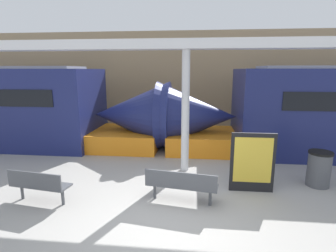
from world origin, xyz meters
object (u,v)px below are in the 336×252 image
at_px(bench_near, 181,184).
at_px(trash_bin, 319,169).
at_px(poster_board, 252,162).
at_px(bench_far, 38,184).
at_px(support_column_near, 185,112).

distance_m(bench_near, trash_bin, 3.84).
bearing_deg(poster_board, bench_far, -167.11).
relative_size(bench_near, support_column_near, 0.47).
bearing_deg(trash_bin, poster_board, -163.98).
bearing_deg(bench_near, bench_far, -165.12).
bearing_deg(bench_near, poster_board, 33.69).
bearing_deg(bench_far, trash_bin, 22.14).
height_order(trash_bin, support_column_near, support_column_near).
bearing_deg(poster_board, bench_near, -155.21).
height_order(poster_board, support_column_near, support_column_near).
xyz_separation_m(bench_far, support_column_near, (3.27, 2.48, 1.33)).
relative_size(bench_far, poster_board, 0.94).
xyz_separation_m(bench_near, support_column_near, (-0.01, 2.14, 1.32)).
bearing_deg(bench_far, support_column_near, 45.55).
height_order(bench_near, bench_far, same).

